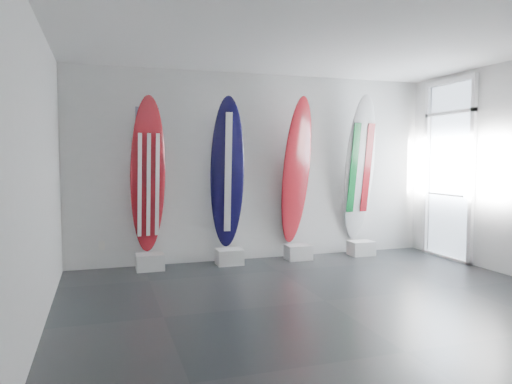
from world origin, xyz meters
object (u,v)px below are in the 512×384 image
object	(u,v)px
surfboard_navy	(227,173)
surfboard_italy	(359,169)
surfboard_swiss	(296,171)
surfboard_usa	(148,175)

from	to	relation	value
surfboard_navy	surfboard_italy	bearing A→B (deg)	2.96
surfboard_swiss	surfboard_italy	distance (m)	1.16
surfboard_usa	surfboard_swiss	distance (m)	2.36
surfboard_navy	surfboard_swiss	xyz separation A→B (m)	(1.16, 0.00, 0.02)
surfboard_usa	surfboard_italy	xyz separation A→B (m)	(3.52, 0.00, 0.07)
surfboard_usa	surfboard_navy	world-z (taller)	surfboard_navy
surfboard_navy	surfboard_swiss	world-z (taller)	surfboard_swiss
surfboard_italy	surfboard_navy	bearing A→B (deg)	177.38
surfboard_usa	surfboard_italy	world-z (taller)	surfboard_italy
surfboard_usa	surfboard_italy	distance (m)	3.52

